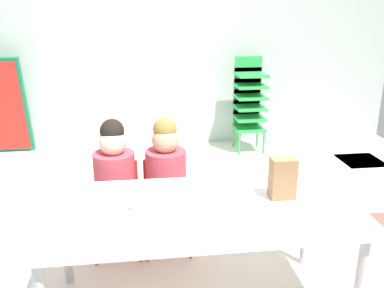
{
  "coord_description": "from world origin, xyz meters",
  "views": [
    {
      "loc": [
        -0.09,
        -2.6,
        1.6
      ],
      "look_at": [
        0.2,
        -0.44,
        0.87
      ],
      "focal_mm": 39.69,
      "sensor_mm": 36.0,
      "label": 1
    }
  ],
  "objects": [
    {
      "name": "paper_plate_center_table",
      "position": [
        0.19,
        -0.61,
        0.62
      ],
      "size": [
        0.18,
        0.18,
        0.01
      ],
      "primitive_type": "cylinder",
      "color": "white",
      "rests_on": "craft_table"
    },
    {
      "name": "craft_table",
      "position": [
        0.2,
        -0.69,
        0.56
      ],
      "size": [
        1.62,
        0.77,
        0.62
      ],
      "color": "white",
      "rests_on": "ground_plane"
    },
    {
      "name": "ground_plane",
      "position": [
        0.01,
        0.0,
        -0.01
      ],
      "size": [
        5.82,
        4.49,
        0.02
      ],
      "color": "silver"
    },
    {
      "name": "kid_chair_green_stack",
      "position": [
        1.14,
        1.88,
        0.58
      ],
      "size": [
        0.32,
        0.3,
        1.04
      ],
      "color": "green",
      "rests_on": "ground_plane"
    },
    {
      "name": "paper_plate_near_edge",
      "position": [
        -0.11,
        -0.66,
        0.62
      ],
      "size": [
        0.18,
        0.18,
        0.01
      ],
      "primitive_type": "cylinder",
      "color": "white",
      "rests_on": "craft_table"
    },
    {
      "name": "seated_child_middle_seat",
      "position": [
        0.07,
        -0.07,
        0.55
      ],
      "size": [
        0.32,
        0.31,
        0.92
      ],
      "color": "red",
      "rests_on": "ground_plane"
    },
    {
      "name": "donut_powdered_on_plate",
      "position": [
        -0.11,
        -0.66,
        0.64
      ],
      "size": [
        0.11,
        0.11,
        0.03
      ],
      "primitive_type": "torus",
      "color": "white",
      "rests_on": "craft_table"
    },
    {
      "name": "back_wall",
      "position": [
        0.0,
        2.24,
        1.36
      ],
      "size": [
        5.82,
        0.1,
        2.72
      ],
      "primitive_type": "cube",
      "color": "#B2C1B7",
      "rests_on": "ground_plane"
    },
    {
      "name": "seated_child_near_camera",
      "position": [
        -0.25,
        -0.07,
        0.55
      ],
      "size": [
        0.34,
        0.34,
        0.92
      ],
      "color": "red",
      "rests_on": "ground_plane"
    },
    {
      "name": "paper_bag_brown",
      "position": [
        0.65,
        -0.64,
        0.73
      ],
      "size": [
        0.13,
        0.09,
        0.22
      ],
      "primitive_type": "cube",
      "color": "#9E754C",
      "rests_on": "craft_table"
    }
  ]
}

